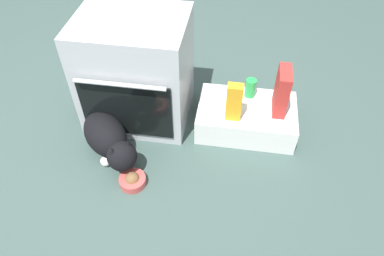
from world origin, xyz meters
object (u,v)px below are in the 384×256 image
Objects in this scene: pantry_cabinet at (246,117)px; oven at (136,71)px; cat at (108,138)px; juice_carton at (234,102)px; soda_can at (250,88)px; food_bowl at (133,180)px; cereal_box at (282,91)px.

oven is at bearing 177.28° from pantry_cabinet.
juice_carton is at bearing 65.46° from cat.
cat is at bearing -103.76° from oven.
soda_can reaches higher than cat.
juice_carton is (0.51, 0.43, 0.26)m from food_bowl.
juice_carton reaches higher than cat.
oven reaches higher than soda_can.
pantry_cabinet is (0.69, -0.03, -0.25)m from oven.
pantry_cabinet is at bearing -2.72° from oven.
soda_can reaches higher than food_bowl.
soda_can is at bearing 47.28° from food_bowl.
food_bowl is at bearing -144.74° from cereal_box.
oven is 1.14× the size of pantry_cabinet.
cat is at bearing -160.00° from cereal_box.
pantry_cabinet is 4.99× the size of soda_can.
soda_can is (0.70, 0.08, -0.11)m from oven.
cat is (-0.19, 0.20, 0.10)m from food_bowl.
juice_carton reaches higher than soda_can.
juice_carton reaches higher than pantry_cabinet.
pantry_cabinet is at bearing -93.11° from soda_can.
cat is at bearing -156.61° from pantry_cabinet.
oven is 0.87m from cereal_box.
cat is at bearing -161.27° from juice_carton.
cat is 0.91m from soda_can.
pantry_cabinet is 0.80m from food_bowl.
cat is (-0.09, -0.37, -0.21)m from oven.
oven is 2.44× the size of cereal_box.
pantry_cabinet is 1.03× the size of cat.
pantry_cabinet is 0.29m from cereal_box.
food_bowl is 1.24× the size of soda_can.
food_bowl is 0.53× the size of cereal_box.
food_bowl is at bearing -137.95° from pantry_cabinet.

